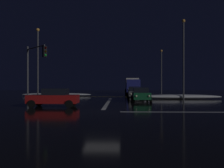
{
  "coord_description": "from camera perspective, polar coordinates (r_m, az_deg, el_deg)",
  "views": [
    {
      "loc": [
        1.24,
        -16.69,
        1.93
      ],
      "look_at": [
        0.33,
        11.83,
        1.96
      ],
      "focal_mm": 38.36,
      "sensor_mm": 36.0,
      "label": 1
    }
  ],
  "objects": [
    {
      "name": "ground",
      "position": [
        16.86,
        -2.41,
        -6.8
      ],
      "size": [
        120.0,
        120.0,
        0.1
      ],
      "primitive_type": "cube",
      "color": "black"
    },
    {
      "name": "stop_line_north",
      "position": [
        25.03,
        -1.01,
        -4.47
      ],
      "size": [
        0.35,
        14.09,
        0.01
      ],
      "color": "white",
      "rests_on": "ground"
    },
    {
      "name": "centre_line_ns",
      "position": [
        36.59,
        -0.11,
        -3.07
      ],
      "size": [
        22.0,
        0.15,
        0.01
      ],
      "color": "yellow",
      "rests_on": "ground"
    },
    {
      "name": "crosswalk_bar_east",
      "position": [
        18.24,
        24.84,
        -6.11
      ],
      "size": [
        14.09,
        0.4,
        0.01
      ],
      "color": "white",
      "rests_on": "ground"
    },
    {
      "name": "snow_bank_left_curb",
      "position": [
        39.82,
        -13.12,
        -2.46
      ],
      "size": [
        11.29,
        1.5,
        0.5
      ],
      "color": "white",
      "rests_on": "ground"
    },
    {
      "name": "snow_bank_right_curb",
      "position": [
        32.46,
        15.74,
        -2.94
      ],
      "size": [
        10.97,
        1.5,
        0.59
      ],
      "color": "white",
      "rests_on": "ground"
    },
    {
      "name": "sedan_green",
      "position": [
        26.71,
        6.86,
        -2.47
      ],
      "size": [
        2.02,
        4.33,
        1.57
      ],
      "color": "#14512D",
      "rests_on": "ground"
    },
    {
      "name": "sedan_gray",
      "position": [
        31.93,
        5.51,
        -2.08
      ],
      "size": [
        2.02,
        4.33,
        1.57
      ],
      "color": "slate",
      "rests_on": "ground"
    },
    {
      "name": "sedan_silver",
      "position": [
        38.68,
        5.24,
        -1.72
      ],
      "size": [
        2.02,
        4.33,
        1.57
      ],
      "color": "#B7B7BC",
      "rests_on": "ground"
    },
    {
      "name": "box_truck",
      "position": [
        46.16,
        4.85,
        -0.33
      ],
      "size": [
        2.68,
        8.28,
        3.08
      ],
      "color": "navy",
      "rests_on": "ground"
    },
    {
      "name": "sedan_red_crossing",
      "position": [
        21.01,
        -13.7,
        -3.13
      ],
      "size": [
        4.33,
        2.02,
        1.57
      ],
      "color": "maroon",
      "rests_on": "ground"
    },
    {
      "name": "traffic_signal_nw",
      "position": [
        25.75,
        -17.96,
        4.82
      ],
      "size": [
        3.01,
        3.01,
        5.98
      ],
      "color": "#4C4C51",
      "rests_on": "ground"
    },
    {
      "name": "streetlamp_left_near",
      "position": [
        32.47,
        -17.26,
        5.87
      ],
      "size": [
        0.44,
        0.44,
        9.18
      ],
      "color": "#424247",
      "rests_on": "ground"
    },
    {
      "name": "streetlamp_right_near",
      "position": [
        31.81,
        16.68,
        6.93
      ],
      "size": [
        0.44,
        0.44,
        10.18
      ],
      "color": "#424247",
      "rests_on": "ground"
    },
    {
      "name": "streetlamp_right_far",
      "position": [
        47.32,
        11.7,
        3.66
      ],
      "size": [
        0.44,
        0.44,
        8.62
      ],
      "color": "#424247",
      "rests_on": "ground"
    }
  ]
}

